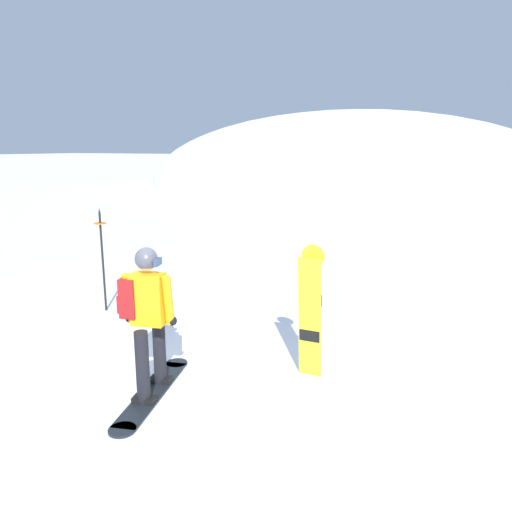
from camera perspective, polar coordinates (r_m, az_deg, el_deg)
name	(u,v)px	position (r m, az deg, el deg)	size (l,w,h in m)	color
ground_plane	(166,375)	(6.36, -10.49, -13.45)	(300.00, 300.00, 0.00)	white
ridge_peak_main	(351,184)	(37.69, 10.96, 8.22)	(30.17, 27.15, 10.65)	white
snowboarder_main	(147,317)	(5.61, -12.61, -6.99)	(0.67, 1.80, 1.71)	black
spare_snowboard	(310,312)	(5.93, 6.35, -6.44)	(0.28, 0.17, 1.66)	yellow
piste_marker_near	(102,253)	(8.65, -17.47, 0.37)	(0.20, 0.20, 1.78)	black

